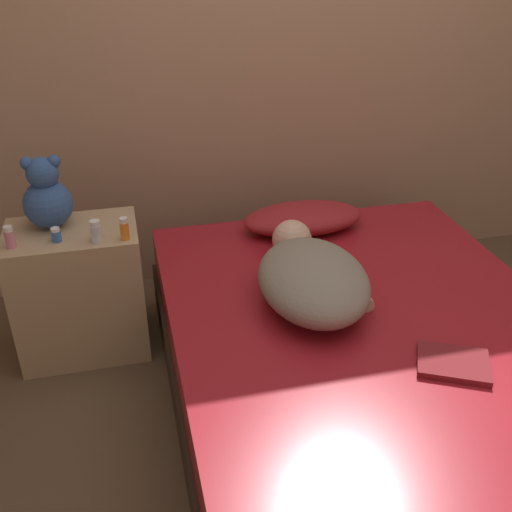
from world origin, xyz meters
The scene contains 12 objects.
ground_plane centered at (0.00, 0.00, 0.00)m, with size 12.00×12.00×0.00m, color brown.
wall_back centered at (0.00, 1.20, 1.30)m, with size 8.00×0.06×2.60m.
bed centered at (0.00, 0.00, 0.21)m, with size 1.47×1.83×0.43m.
nightstand centered at (-1.07, 0.64, 0.30)m, with size 0.54×0.37×0.60m.
pillow centered at (-0.03, 0.73, 0.49)m, with size 0.57×0.29×0.12m.
person_lying centered at (-0.17, 0.17, 0.53)m, with size 0.45×0.75×0.20m.
teddy_bear centered at (-1.14, 0.71, 0.73)m, with size 0.20×0.20×0.31m.
bottle_blue centered at (-1.11, 0.56, 0.63)m, with size 0.04×0.04×0.06m.
bottle_pink centered at (-1.29, 0.55, 0.64)m, with size 0.04×0.04×0.09m.
bottle_clear centered at (-0.96, 0.52, 0.64)m, with size 0.04×0.04×0.09m.
bottle_orange centered at (-0.85, 0.51, 0.64)m, with size 0.03×0.03×0.09m.
book centered at (0.16, -0.33, 0.44)m, with size 0.29×0.26×0.02m.
Camera 1 is at (-0.83, -1.68, 1.73)m, focal length 42.00 mm.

